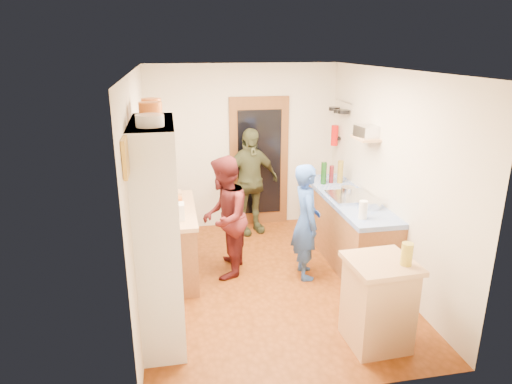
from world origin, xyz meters
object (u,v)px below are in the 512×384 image
object	(u,v)px
hutch_body	(159,233)
person_left	(227,216)
island_base	(378,305)
person_hob	(309,222)
person_back	(250,182)
right_counter_base	(346,229)

from	to	relation	value
hutch_body	person_left	distance (m)	1.43
island_base	person_left	distance (m)	2.19
person_hob	person_back	size ratio (longest dim) A/B	0.89
person_left	person_hob	bearing A→B (deg)	89.38
hutch_body	person_left	world-z (taller)	hutch_body
right_counter_base	person_hob	distance (m)	0.89
right_counter_base	island_base	bearing A→B (deg)	-102.52
island_base	person_hob	world-z (taller)	person_hob
island_base	person_back	size ratio (longest dim) A/B	0.51
person_left	person_back	distance (m)	1.40
hutch_body	right_counter_base	bearing A→B (deg)	27.47
person_left	person_back	world-z (taller)	person_back
person_hob	person_back	bearing A→B (deg)	19.29
hutch_body	person_hob	xyz separation A→B (m)	(1.81, 0.85, -0.35)
person_hob	right_counter_base	bearing A→B (deg)	-53.97
hutch_body	person_left	xyz separation A→B (m)	(0.81, 1.13, -0.31)
right_counter_base	person_left	xyz separation A→B (m)	(-1.69, -0.17, 0.37)
person_hob	island_base	bearing A→B (deg)	-167.04
island_base	person_hob	size ratio (longest dim) A/B	0.58
hutch_body	person_back	bearing A→B (deg)	61.09
hutch_body	person_back	xyz separation A→B (m)	(1.34, 2.43, -0.26)
right_counter_base	person_hob	size ratio (longest dim) A/B	1.48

